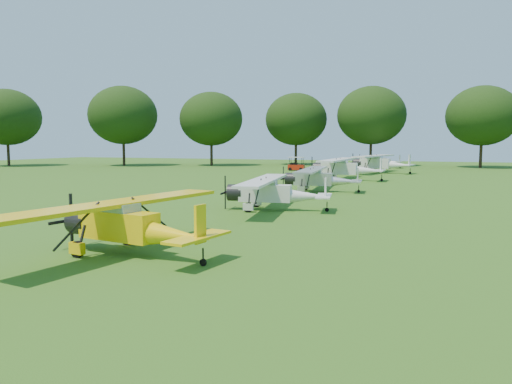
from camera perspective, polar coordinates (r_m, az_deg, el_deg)
ground at (r=28.00m, az=0.82°, el=-2.04°), size 160.00×160.00×0.00m
tree_belt at (r=27.22m, az=8.29°, el=14.64°), size 137.36×130.27×14.52m
aircraft_2 at (r=17.17m, az=-14.35°, el=-3.30°), size 6.20×9.83×1.93m
aircraft_3 at (r=27.68m, az=1.97°, el=0.18°), size 6.10×9.65×1.90m
aircraft_4 at (r=38.51m, az=7.20°, el=1.69°), size 6.13×9.75×1.91m
aircraft_5 at (r=50.64m, az=10.10°, el=2.86°), size 7.38×11.72×2.32m
aircraft_6 at (r=63.59m, az=13.94°, el=3.37°), size 7.68×12.15×2.39m
aircraft_7 at (r=77.11m, az=13.85°, el=3.58°), size 6.46×10.27×2.02m
golf_cart at (r=67.62m, az=4.59°, el=2.98°), size 2.27×1.54×1.83m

